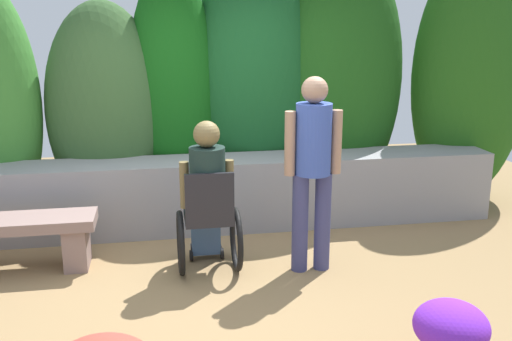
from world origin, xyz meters
TOP-DOWN VIEW (x-y plane):
  - ground_plane at (0.00, 0.00)m, footprint 10.07×10.07m
  - stone_retaining_wall at (0.00, 1.42)m, footprint 6.41×0.58m
  - hedge_backdrop at (0.39, 2.03)m, footprint 7.74×1.24m
  - stone_bench at (-1.65, 0.63)m, footprint 1.49×0.42m
  - person_in_wheelchair at (0.05, 0.35)m, footprint 0.53×0.66m
  - person_standing_companion at (0.93, 0.20)m, footprint 0.49×0.30m
  - flower_pot_terracotta_by_wall at (1.32, -1.50)m, footprint 0.45×0.45m

SIDE VIEW (x-z plane):
  - ground_plane at x=0.00m, z-range 0.00..0.00m
  - flower_pot_terracotta_by_wall at x=1.32m, z-range 0.05..0.56m
  - stone_bench at x=-1.65m, z-range 0.08..0.56m
  - stone_retaining_wall at x=0.00m, z-range 0.00..0.74m
  - person_in_wheelchair at x=0.05m, z-range -0.04..1.29m
  - person_standing_companion at x=0.93m, z-range 0.13..1.81m
  - hedge_backdrop at x=0.39m, z-range -0.08..2.91m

